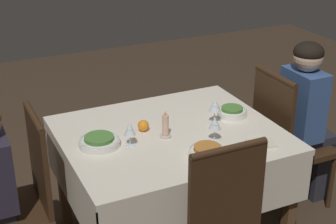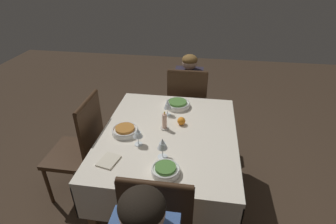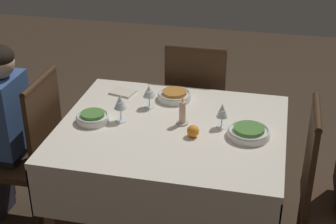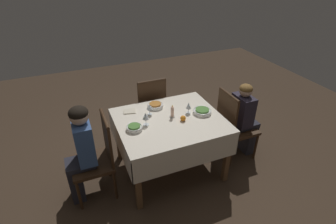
# 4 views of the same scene
# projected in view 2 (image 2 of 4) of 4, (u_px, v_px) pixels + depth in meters

# --- Properties ---
(ground_plane) EXTENTS (8.00, 8.00, 0.00)m
(ground_plane) POSITION_uv_depth(u_px,v_px,m) (169.00, 200.00, 2.43)
(ground_plane) COLOR #3D2D21
(dining_table) EXTENTS (1.24, 1.05, 0.76)m
(dining_table) POSITION_uv_depth(u_px,v_px,m) (169.00, 143.00, 2.10)
(dining_table) COLOR silver
(dining_table) RESTS_ON ground_plane
(chair_west) EXTENTS (0.44, 0.44, 0.99)m
(chair_west) POSITION_uv_depth(u_px,v_px,m) (187.00, 106.00, 2.89)
(chair_west) COLOR #382314
(chair_west) RESTS_ON ground_plane
(chair_south) EXTENTS (0.44, 0.44, 0.99)m
(chair_south) POSITION_uv_depth(u_px,v_px,m) (81.00, 146.00, 2.27)
(chair_south) COLOR #382314
(chair_south) RESTS_ON ground_plane
(person_child_dark) EXTENTS (0.33, 0.30, 1.07)m
(person_child_dark) POSITION_uv_depth(u_px,v_px,m) (189.00, 94.00, 3.01)
(person_child_dark) COLOR #282833
(person_child_dark) RESTS_ON ground_plane
(bowl_east) EXTENTS (0.18, 0.18, 0.06)m
(bowl_east) POSITION_uv_depth(u_px,v_px,m) (166.00, 170.00, 1.65)
(bowl_east) COLOR white
(bowl_east) RESTS_ON dining_table
(wine_glass_east) EXTENTS (0.07, 0.07, 0.16)m
(wine_glass_east) POSITION_uv_depth(u_px,v_px,m) (162.00, 144.00, 1.74)
(wine_glass_east) COLOR white
(wine_glass_east) RESTS_ON dining_table
(bowl_west) EXTENTS (0.23, 0.23, 0.06)m
(bowl_west) POSITION_uv_depth(u_px,v_px,m) (178.00, 104.00, 2.39)
(bowl_west) COLOR white
(bowl_west) RESTS_ON dining_table
(wine_glass_west) EXTENTS (0.06, 0.06, 0.14)m
(wine_glass_west) POSITION_uv_depth(u_px,v_px,m) (168.00, 105.00, 2.23)
(wine_glass_west) COLOR white
(wine_glass_west) RESTS_ON dining_table
(bowl_south) EXTENTS (0.20, 0.20, 0.06)m
(bowl_south) POSITION_uv_depth(u_px,v_px,m) (125.00, 130.00, 2.02)
(bowl_south) COLOR white
(bowl_south) RESTS_ON dining_table
(wine_glass_south) EXTENTS (0.07, 0.07, 0.14)m
(wine_glass_south) POSITION_uv_depth(u_px,v_px,m) (138.00, 133.00, 1.87)
(wine_glass_south) COLOR white
(wine_glass_south) RESTS_ON dining_table
(candle_centerpiece) EXTENTS (0.07, 0.07, 0.16)m
(candle_centerpiece) POSITION_uv_depth(u_px,v_px,m) (165.00, 122.00, 2.06)
(candle_centerpiece) COLOR beige
(candle_centerpiece) RESTS_ON dining_table
(orange_fruit) EXTENTS (0.07, 0.07, 0.07)m
(orange_fruit) POSITION_uv_depth(u_px,v_px,m) (181.00, 121.00, 2.13)
(orange_fruit) COLOR orange
(orange_fruit) RESTS_ON dining_table
(napkin_red_folded) EXTENTS (0.17, 0.14, 0.01)m
(napkin_red_folded) POSITION_uv_depth(u_px,v_px,m) (109.00, 161.00, 1.75)
(napkin_red_folded) COLOR beige
(napkin_red_folded) RESTS_ON dining_table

